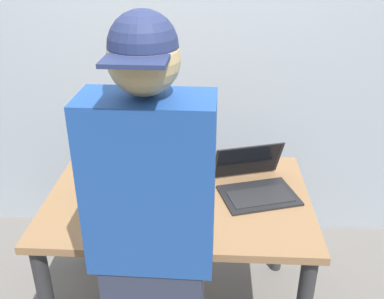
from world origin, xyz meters
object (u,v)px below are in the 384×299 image
(laptop, at_px, (255,183))
(person_figure, at_px, (153,253))
(beer_bottle_brown, at_px, (110,169))
(beer_bottle_green, at_px, (91,170))

(laptop, relative_size, person_figure, 0.25)
(laptop, distance_m, beer_bottle_brown, 0.71)
(beer_bottle_green, bearing_deg, person_figure, -56.94)
(beer_bottle_brown, height_order, person_figure, person_figure)
(beer_bottle_brown, xyz_separation_m, beer_bottle_green, (-0.09, -0.02, -0.00))
(beer_bottle_brown, bearing_deg, laptop, 4.15)
(laptop, distance_m, person_figure, 0.78)
(beer_bottle_brown, bearing_deg, beer_bottle_green, -170.46)
(beer_bottle_green, bearing_deg, beer_bottle_brown, 9.54)
(beer_bottle_green, relative_size, person_figure, 0.19)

